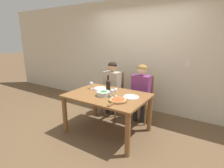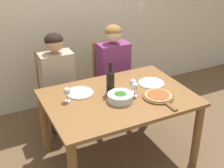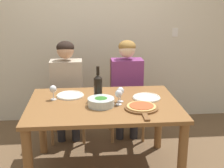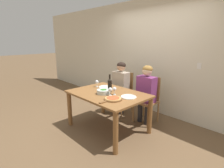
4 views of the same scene
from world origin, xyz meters
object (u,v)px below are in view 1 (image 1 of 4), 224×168
object	(u,v)px
wine_glass_right	(116,90)
chair_right	(142,96)
dinner_plate_left	(100,88)
pizza_on_board	(118,100)
person_man	(141,88)
dinner_plate_right	(131,97)
wine_glass_left	(91,84)
chair_left	(114,91)
broccoli_bowl	(104,93)
person_woman	(112,83)
wine_bottle	(108,86)
wine_glass_centre	(112,91)

from	to	relation	value
wine_glass_right	chair_right	bearing A→B (deg)	79.18
dinner_plate_left	pizza_on_board	world-z (taller)	pizza_on_board
wine_glass_right	dinner_plate_left	bearing A→B (deg)	156.77
person_man	dinner_plate_right	xyz separation A→B (m)	(0.11, -0.68, 0.01)
chair_right	wine_glass_left	size ratio (longest dim) A/B	6.53
dinner_plate_right	dinner_plate_left	bearing A→B (deg)	170.01
chair_left	chair_right	bearing A→B (deg)	0.00
person_man	dinner_plate_left	xyz separation A→B (m)	(-0.67, -0.54, 0.01)
broccoli_bowl	wine_glass_right	size ratio (longest dim) A/B	1.69
chair_left	chair_right	size ratio (longest dim) A/B	1.00
person_woman	pizza_on_board	xyz separation A→B (m)	(0.74, -0.97, 0.02)
wine_bottle	wine_glass_centre	bearing A→B (deg)	-40.85
wine_bottle	wine_glass_centre	size ratio (longest dim) A/B	2.28
person_man	wine_glass_centre	size ratio (longest dim) A/B	8.26
person_woman	wine_glass_left	size ratio (longest dim) A/B	8.26
chair_left	person_man	size ratio (longest dim) A/B	0.79
dinner_plate_right	pizza_on_board	world-z (taller)	pizza_on_board
chair_left	dinner_plate_left	xyz separation A→B (m)	(0.07, -0.66, 0.24)
dinner_plate_left	wine_glass_left	distance (m)	0.21
pizza_on_board	wine_glass_right	size ratio (longest dim) A/B	3.01
broccoli_bowl	chair_right	bearing A→B (deg)	69.52
person_man	wine_glass_centre	distance (m)	0.87
person_woman	wine_bottle	xyz separation A→B (m)	(0.35, -0.67, 0.14)
person_man	dinner_plate_left	world-z (taller)	person_man
person_woman	person_man	bearing A→B (deg)	0.00
wine_glass_right	wine_glass_left	bearing A→B (deg)	169.87
pizza_on_board	wine_glass_centre	xyz separation A→B (m)	(-0.20, 0.13, 0.09)
person_man	chair_left	bearing A→B (deg)	171.07
chair_left	pizza_on_board	distance (m)	1.34
wine_bottle	dinner_plate_right	size ratio (longest dim) A/B	1.22
person_man	wine_glass_centre	bearing A→B (deg)	-102.91
chair_right	person_woman	distance (m)	0.78
broccoli_bowl	chair_left	bearing A→B (deg)	110.85
wine_glass_left	wine_glass_right	bearing A→B (deg)	-10.13
broccoli_bowl	wine_glass_right	world-z (taller)	wine_glass_right
dinner_plate_left	pizza_on_board	distance (m)	0.80
broccoli_bowl	person_man	bearing A→B (deg)	67.04
person_woman	person_man	world-z (taller)	same
person_woman	broccoli_bowl	size ratio (longest dim) A/B	4.88
wine_glass_centre	person_woman	bearing A→B (deg)	122.81
person_man	pizza_on_board	size ratio (longest dim) A/B	2.75
person_woman	dinner_plate_left	xyz separation A→B (m)	(0.07, -0.54, 0.01)
wine_bottle	dinner_plate_left	world-z (taller)	wine_bottle
wine_bottle	wine_glass_left	distance (m)	0.45
person_woman	wine_glass_right	bearing A→B (deg)	-53.14
dinner_plate_left	dinner_plate_right	distance (m)	0.79
person_man	pizza_on_board	xyz separation A→B (m)	(0.01, -0.97, 0.02)
dinner_plate_left	person_woman	bearing A→B (deg)	96.94
chair_left	person_woman	xyz separation A→B (m)	(-0.00, -0.12, 0.23)
wine_bottle	wine_glass_centre	xyz separation A→B (m)	(0.19, -0.16, -0.03)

